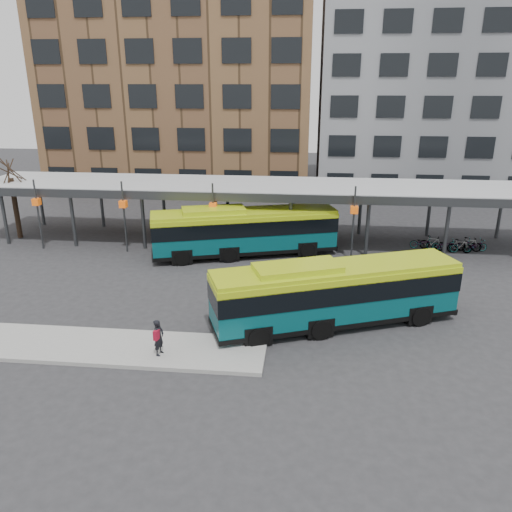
{
  "coord_description": "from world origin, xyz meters",
  "views": [
    {
      "loc": [
        3.02,
        -21.26,
        11.0
      ],
      "look_at": [
        0.32,
        4.61,
        1.8
      ],
      "focal_mm": 35.0,
      "sensor_mm": 36.0,
      "label": 1
    }
  ],
  "objects_px": {
    "bus_rear": "(244,230)",
    "pedestrian": "(159,337)",
    "bus_front": "(335,292)",
    "tree": "(15,205)"
  },
  "relations": [
    {
      "from": "bus_rear",
      "to": "pedestrian",
      "type": "distance_m",
      "value": 13.46
    },
    {
      "from": "bus_rear",
      "to": "pedestrian",
      "type": "xyz_separation_m",
      "value": [
        -1.85,
        -13.31,
        -0.75
      ]
    },
    {
      "from": "tree",
      "to": "pedestrian",
      "type": "bearing_deg",
      "value": -45.7
    },
    {
      "from": "bus_front",
      "to": "pedestrian",
      "type": "distance_m",
      "value": 8.3
    },
    {
      "from": "tree",
      "to": "pedestrian",
      "type": "distance_m",
      "value": 21.7
    },
    {
      "from": "bus_front",
      "to": "bus_rear",
      "type": "distance_m",
      "value": 10.96
    },
    {
      "from": "pedestrian",
      "to": "tree",
      "type": "bearing_deg",
      "value": 56.09
    },
    {
      "from": "tree",
      "to": "bus_front",
      "type": "height_order",
      "value": "tree"
    },
    {
      "from": "bus_front",
      "to": "pedestrian",
      "type": "height_order",
      "value": "bus_front"
    },
    {
      "from": "tree",
      "to": "pedestrian",
      "type": "xyz_separation_m",
      "value": [
        15.12,
        -15.5,
        -1.46
      ]
    }
  ]
}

